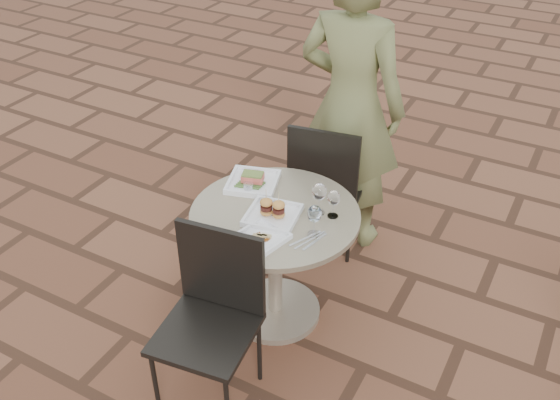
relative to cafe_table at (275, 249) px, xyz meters
The scene contains 13 objects.
ground 0.59m from the cafe_table, 55.49° to the left, with size 60.00×60.00×0.00m, color brown.
cafe_table is the anchor object (origin of this frame).
chair_far 0.70m from the cafe_table, 91.57° to the left, with size 0.50×0.50×0.93m.
chair_near 0.59m from the cafe_table, 91.35° to the right, with size 0.49×0.49×0.93m.
diner 1.04m from the cafe_table, 88.95° to the left, with size 0.69×0.46×1.90m, color brown.
plate_salmon 0.40m from the cafe_table, 143.97° to the left, with size 0.34×0.34×0.07m.
plate_sliders 0.28m from the cafe_table, 76.83° to the right, with size 0.30×0.30×0.17m.
plate_tuna 0.35m from the cafe_table, 77.34° to the right, with size 0.26×0.26×0.03m.
wine_glass_right 0.46m from the cafe_table, 14.84° to the right, with size 0.07×0.07×0.17m.
wine_glass_mid 0.44m from the cafe_table, 28.33° to the left, with size 0.08×0.08×0.18m.
wine_glass_far 0.47m from the cafe_table, 22.69° to the left, with size 0.07×0.07×0.16m.
steel_ramekin 0.37m from the cafe_table, 153.48° to the left, with size 0.06×0.06×0.04m, color silver.
cutlery_set 0.38m from the cafe_table, 24.85° to the right, with size 0.09×0.21×0.00m, color silver, non-canonical shape.
Camera 1 is at (1.10, -2.60, 2.65)m, focal length 40.00 mm.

